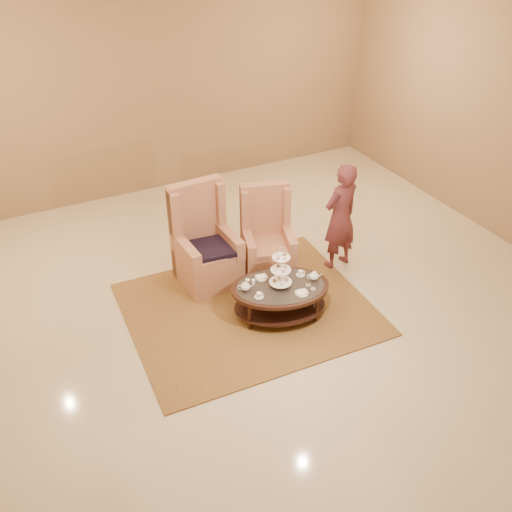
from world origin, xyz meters
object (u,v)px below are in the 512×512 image
person (340,217)px  armchair_left (204,249)px  tea_table (280,291)px  armchair_right (267,244)px

person → armchair_left: bearing=-27.1°
tea_table → armchair_right: size_ratio=1.13×
tea_table → person: (1.26, 0.62, 0.41)m
tea_table → armchair_right: armchair_right is taller
armchair_left → person: (1.78, -0.53, 0.31)m
armchair_left → tea_table: bearing=-68.3°
armchair_left → person: bearing=-19.2°
armchair_right → tea_table: bearing=-91.9°
person → armchair_right: bearing=-30.8°
armchair_right → person: person is taller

